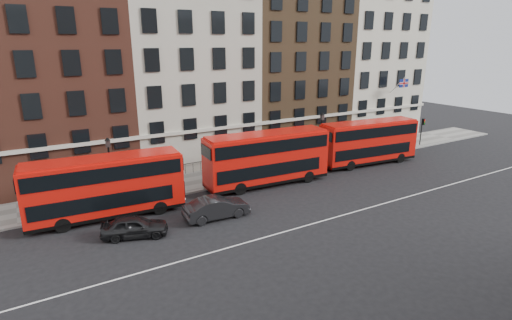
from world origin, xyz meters
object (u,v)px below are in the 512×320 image
bus_c (267,157)px  car_front (217,208)px  bus_d (368,141)px  traffic_light (422,127)px  car_rear (135,226)px  bus_b (105,186)px

bus_c → car_front: bearing=-145.2°
bus_d → traffic_light: (11.24, 2.02, 0.01)m
bus_c → bus_d: size_ratio=1.04×
bus_d → traffic_light: bearing=16.1°
car_rear → car_front: car_front is taller
bus_d → car_front: (-19.39, -4.15, -1.64)m
bus_b → traffic_light: bus_b is taller
bus_b → car_front: size_ratio=2.29×
bus_d → car_rear: (-25.27, -4.04, -1.71)m
bus_b → car_rear: (0.90, -4.03, -1.72)m
bus_b → traffic_light: 37.47m
car_front → car_rear: bearing=91.8°
bus_d → car_front: 19.90m
bus_c → bus_d: bearing=3.8°
car_front → traffic_light: 31.29m
car_rear → traffic_light: size_ratio=1.30×
bus_c → traffic_light: bus_c is taller
car_rear → car_front: bearing=-71.3°
bus_c → car_front: size_ratio=2.39×
bus_b → car_front: bearing=-27.3°
bus_b → car_rear: bus_b is taller
bus_b → bus_d: (26.17, 0.00, -0.01)m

